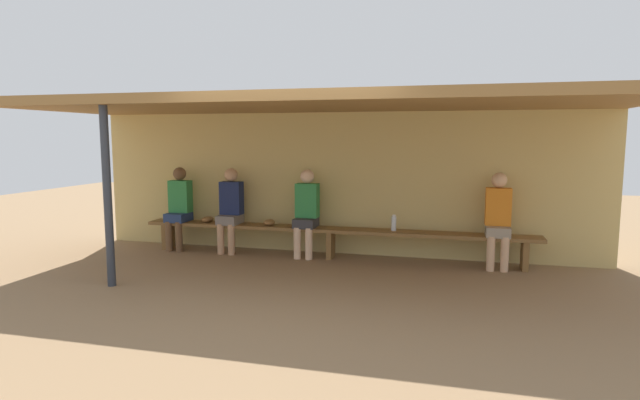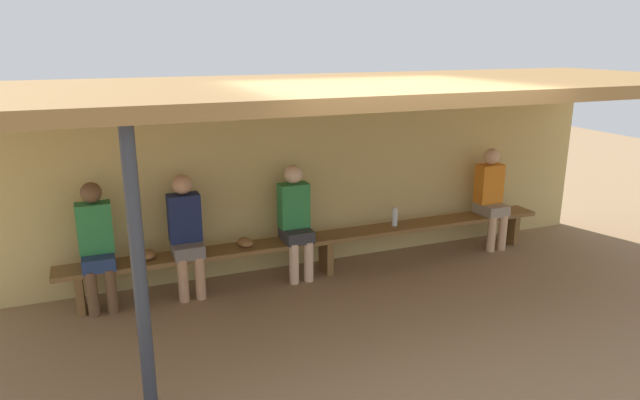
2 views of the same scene
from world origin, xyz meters
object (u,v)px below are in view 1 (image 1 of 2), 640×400
(player_with_sunglasses, at_px, (498,217))
(player_in_red, at_px, (179,205))
(water_bottle_blue, at_px, (394,223))
(baseball_glove_tan, at_px, (269,222))
(player_rightmost, at_px, (306,209))
(support_post, at_px, (108,197))
(baseball_glove_worn, at_px, (207,219))
(bench, at_px, (331,233))
(player_near_post, at_px, (230,207))

(player_with_sunglasses, bearing_deg, player_in_red, 180.00)
(player_with_sunglasses, distance_m, water_bottle_blue, 1.45)
(baseball_glove_tan, bearing_deg, player_in_red, -94.91)
(player_rightmost, distance_m, player_with_sunglasses, 2.76)
(water_bottle_blue, bearing_deg, player_rightmost, -178.95)
(support_post, relative_size, baseball_glove_worn, 9.17)
(bench, relative_size, water_bottle_blue, 25.56)
(player_rightmost, bearing_deg, bench, -0.46)
(player_with_sunglasses, bearing_deg, player_rightmost, 180.00)
(player_in_red, distance_m, water_bottle_blue, 3.49)
(player_with_sunglasses, bearing_deg, water_bottle_blue, 179.03)
(support_post, distance_m, bench, 3.18)
(support_post, distance_m, player_near_post, 2.23)
(support_post, distance_m, player_in_red, 2.15)
(baseball_glove_worn, distance_m, baseball_glove_tan, 1.07)
(water_bottle_blue, bearing_deg, bench, -178.33)
(bench, bearing_deg, water_bottle_blue, 1.67)
(water_bottle_blue, bearing_deg, player_near_post, -179.46)
(player_near_post, distance_m, water_bottle_blue, 2.58)
(support_post, height_order, player_rightmost, support_post)
(player_in_red, relative_size, water_bottle_blue, 5.69)
(player_rightmost, relative_size, player_near_post, 1.00)
(player_in_red, height_order, baseball_glove_worn, player_in_red)
(water_bottle_blue, bearing_deg, player_with_sunglasses, -0.97)
(player_in_red, bearing_deg, player_near_post, 0.00)
(baseball_glove_tan, bearing_deg, baseball_glove_worn, -96.57)
(player_rightmost, bearing_deg, support_post, -131.96)
(player_rightmost, height_order, player_with_sunglasses, same)
(player_in_red, bearing_deg, bench, -0.07)
(player_in_red, bearing_deg, baseball_glove_worn, 4.13)
(player_near_post, height_order, baseball_glove_worn, player_near_post)
(player_near_post, bearing_deg, support_post, -106.90)
(player_with_sunglasses, height_order, player_near_post, same)
(bench, bearing_deg, support_post, -137.27)
(player_rightmost, bearing_deg, baseball_glove_worn, 178.80)
(player_rightmost, relative_size, water_bottle_blue, 5.69)
(player_in_red, distance_m, baseball_glove_worn, 0.54)
(player_near_post, distance_m, baseball_glove_tan, 0.69)
(player_with_sunglasses, distance_m, baseball_glove_worn, 4.44)
(player_in_red, relative_size, player_near_post, 1.00)
(player_rightmost, distance_m, player_near_post, 1.25)
(player_in_red, xyz_separation_m, player_with_sunglasses, (4.92, 0.00, 0.00))
(player_in_red, height_order, player_rightmost, same)
(player_rightmost, xyz_separation_m, baseball_glove_worn, (-1.67, 0.04, -0.22))
(player_in_red, height_order, baseball_glove_tan, player_in_red)
(player_rightmost, relative_size, baseball_glove_tan, 5.56)
(baseball_glove_worn, bearing_deg, baseball_glove_tan, 90.07)
(player_in_red, height_order, player_near_post, same)
(bench, height_order, player_with_sunglasses, player_with_sunglasses)
(support_post, bearing_deg, baseball_glove_worn, 84.11)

